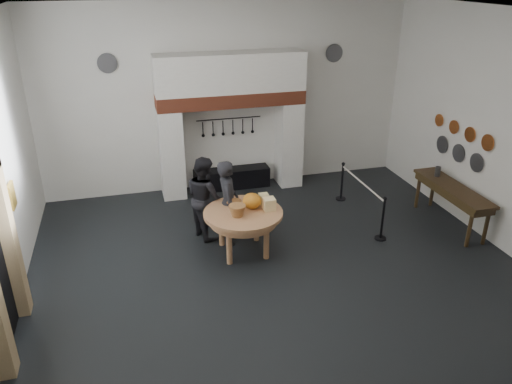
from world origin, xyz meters
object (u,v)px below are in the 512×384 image
object	(u,v)px
visitor_far	(205,197)
iron_range	(232,178)
side_table	(453,188)
barrier_post_far	(342,182)
work_table	(243,213)
visitor_near	(228,202)
barrier_post_near	(383,220)

from	to	relation	value
visitor_far	iron_range	bearing A→B (deg)	-43.51
side_table	barrier_post_far	distance (m)	2.52
work_table	visitor_near	distance (m)	0.51
visitor_near	visitor_far	bearing A→B (deg)	51.80
work_table	visitor_far	xyz separation A→B (m)	(-0.59, 0.87, 0.02)
visitor_near	side_table	bearing A→B (deg)	-89.54
visitor_near	barrier_post_far	world-z (taller)	visitor_near
side_table	work_table	bearing A→B (deg)	179.20
side_table	barrier_post_near	size ratio (longest dim) A/B	2.44
visitor_near	barrier_post_near	size ratio (longest dim) A/B	1.95
iron_range	side_table	bearing A→B (deg)	-37.91
visitor_near	barrier_post_far	xyz separation A→B (m)	(3.05, 1.27, -0.43)
work_table	iron_range	bearing A→B (deg)	81.53
iron_range	barrier_post_far	size ratio (longest dim) A/B	2.11
side_table	barrier_post_far	size ratio (longest dim) A/B	2.44
visitor_far	barrier_post_far	world-z (taller)	visitor_far
visitor_far	barrier_post_far	distance (m)	3.58
visitor_near	side_table	world-z (taller)	visitor_near
iron_range	visitor_far	world-z (taller)	visitor_far
visitor_far	barrier_post_far	xyz separation A→B (m)	(3.45, 0.87, -0.41)
visitor_near	barrier_post_far	bearing A→B (deg)	-60.63
work_table	barrier_post_far	world-z (taller)	barrier_post_far
visitor_far	side_table	xyz separation A→B (m)	(5.16, -0.93, 0.01)
barrier_post_far	barrier_post_near	bearing A→B (deg)	-90.00
visitor_near	visitor_far	world-z (taller)	visitor_near
side_table	barrier_post_far	xyz separation A→B (m)	(-1.71, 1.79, -0.42)
work_table	visitor_near	size ratio (longest dim) A/B	0.87
iron_range	visitor_far	distance (m)	2.57
work_table	side_table	size ratio (longest dim) A/B	0.69
work_table	barrier_post_far	size ratio (longest dim) A/B	1.70
iron_range	barrier_post_near	size ratio (longest dim) A/B	2.11
iron_range	visitor_near	world-z (taller)	visitor_near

